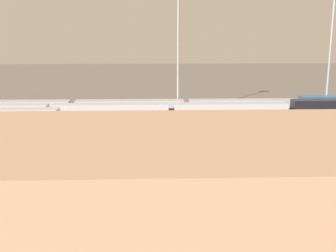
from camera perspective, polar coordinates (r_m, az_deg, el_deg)
name	(u,v)px	position (r m, az deg, el deg)	size (l,w,h in m)	color
ground_plane	(130,138)	(71.30, -5.34, -1.61)	(400.00, 400.00, 0.00)	#60594F
track_bed_0	(134,118)	(88.35, -4.73, 1.15)	(140.00, 2.80, 0.12)	#4C443D
track_bed_1	(133,123)	(83.46, -4.88, 0.49)	(140.00, 2.80, 0.12)	#3D3833
track_bed_2	(132,128)	(78.58, -5.04, -0.26)	(140.00, 2.80, 0.12)	#3D3833
track_bed_3	(131,134)	(73.71, -5.23, -1.10)	(140.00, 2.80, 0.12)	#3D3833
track_bed_4	(129,141)	(68.86, -5.45, -2.07)	(140.00, 2.80, 0.12)	#3D3833
track_bed_5	(127,149)	(64.04, -5.70, -3.17)	(140.00, 2.80, 0.12)	#3D3833
track_bed_6	(125,158)	(59.25, -5.99, -4.46)	(140.00, 2.80, 0.12)	#4C443D
track_bed_7	(123,169)	(54.49, -6.34, -5.98)	(140.00, 2.80, 0.12)	#3D3833
train_on_track_1	(105,113)	(83.55, -8.83, 1.81)	(114.80, 3.00, 4.40)	black
train_on_track_4	(101,130)	(68.82, -9.28, -0.49)	(139.00, 3.06, 4.40)	black
train_on_track_0	(120,109)	(88.18, -6.72, 2.40)	(114.80, 3.06, 4.40)	#285193
train_on_track_7	(211,154)	(54.29, 6.02, -3.87)	(47.20, 3.00, 3.80)	silver
light_mast_0	(178,24)	(89.21, 1.44, 14.04)	(2.80, 0.70, 31.77)	#9EA0A5
light_mast_2	(333,23)	(97.09, 21.93, 13.17)	(2.80, 0.70, 32.17)	#9EA0A5
maintenance_shed	(243,209)	(29.45, 10.34, -11.25)	(52.53, 17.63, 10.82)	tan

